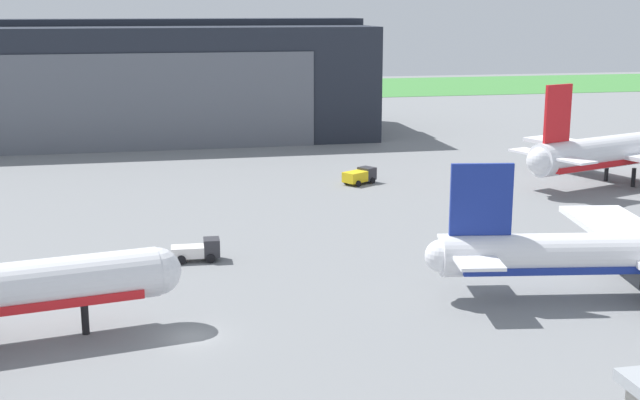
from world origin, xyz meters
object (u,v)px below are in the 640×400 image
at_px(airliner_far_right, 629,150).
at_px(stair_truck, 198,250).
at_px(ops_van, 360,176).
at_px(maintenance_hangar, 85,81).

relative_size(airliner_far_right, stair_truck, 7.59).
xyz_separation_m(airliner_far_right, stair_truck, (-59.99, -24.61, -3.42)).
relative_size(airliner_far_right, ops_van, 6.86).
xyz_separation_m(ops_van, stair_truck, (-24.02, -31.41, -0.08)).
distance_m(maintenance_hangar, stair_truck, 83.91).
xyz_separation_m(airliner_far_right, ops_van, (-35.97, 6.80, -3.33)).
relative_size(maintenance_hangar, ops_van, 19.85).
distance_m(maintenance_hangar, airliner_far_right, 94.23).
xyz_separation_m(maintenance_hangar, stair_truck, (14.40, -82.15, -9.13)).
bearing_deg(ops_van, maintenance_hangar, 127.13).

